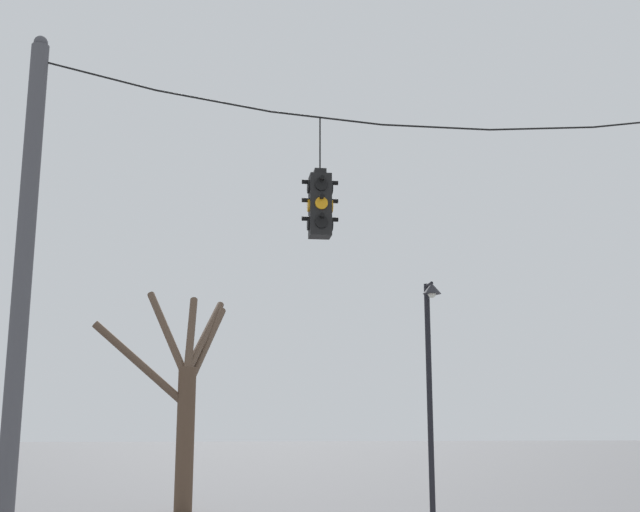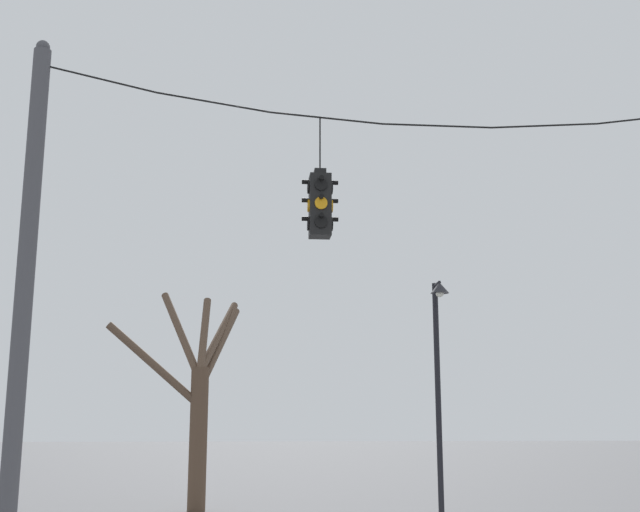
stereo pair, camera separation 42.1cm
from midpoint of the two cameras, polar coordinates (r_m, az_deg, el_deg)
The scene contains 5 objects.
utility_pole_left at distance 12.74m, azimuth -21.37°, elevation -2.54°, with size 0.27×0.27×8.27m.
span_wire at distance 13.63m, azimuth 7.35°, elevation 10.14°, with size 12.82×0.03×0.83m.
traffic_light_over_intersection at distance 12.75m, azimuth -0.95°, elevation 3.67°, with size 0.58×0.58×1.98m.
street_lamp at distance 17.27m, azimuth 7.17°, elevation -7.58°, with size 0.39×0.68×5.24m.
bare_tree at distance 22.57m, azimuth -10.17°, elevation -9.48°, with size 3.60×3.07×6.10m.
Camera 1 is at (-3.49, -12.00, 2.23)m, focal length 45.00 mm.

